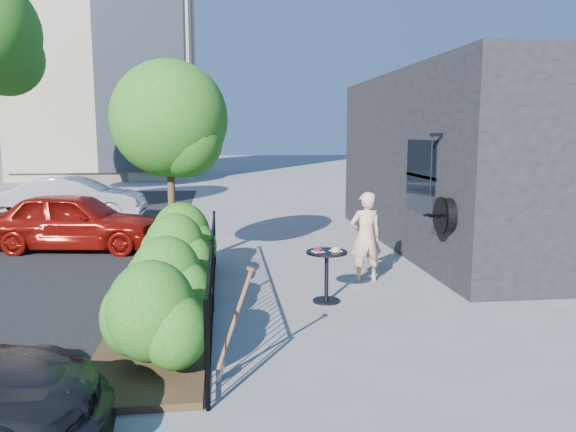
{
  "coord_description": "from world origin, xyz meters",
  "views": [
    {
      "loc": [
        -1.33,
        -8.09,
        2.62
      ],
      "look_at": [
        -0.2,
        1.49,
        1.2
      ],
      "focal_mm": 35.0,
      "sensor_mm": 36.0,
      "label": 1
    }
  ],
  "objects": [
    {
      "name": "ground",
      "position": [
        0.0,
        0.0,
        0.0
      ],
      "size": [
        120.0,
        120.0,
        0.0
      ],
      "primitive_type": "plane",
      "color": "gray",
      "rests_on": "ground"
    },
    {
      "name": "shop_building",
      "position": [
        5.5,
        4.5,
        2.0
      ],
      "size": [
        6.22,
        9.0,
        4.0
      ],
      "color": "black",
      "rests_on": "ground"
    },
    {
      "name": "fence",
      "position": [
        -1.5,
        0.0,
        0.56
      ],
      "size": [
        0.05,
        6.05,
        1.1
      ],
      "color": "black",
      "rests_on": "ground"
    },
    {
      "name": "planting_bed",
      "position": [
        -2.2,
        0.0,
        0.04
      ],
      "size": [
        1.3,
        6.0,
        0.08
      ],
      "primitive_type": "cube",
      "color": "#382616",
      "rests_on": "ground"
    },
    {
      "name": "shrubs",
      "position": [
        -2.1,
        0.1,
        0.7
      ],
      "size": [
        1.1,
        5.6,
        1.24
      ],
      "color": "#235D15",
      "rests_on": "ground"
    },
    {
      "name": "patio_tree",
      "position": [
        -2.24,
        2.76,
        2.76
      ],
      "size": [
        2.2,
        2.2,
        3.94
      ],
      "color": "#3F2B19",
      "rests_on": "ground"
    },
    {
      "name": "cafe_table",
      "position": [
        0.27,
        0.31,
        0.56
      ],
      "size": [
        0.64,
        0.64,
        0.86
      ],
      "rotation": [
        0.0,
        0.0,
        0.26
      ],
      "color": "black",
      "rests_on": "ground"
    },
    {
      "name": "woman",
      "position": [
        1.19,
        1.47,
        0.8
      ],
      "size": [
        0.62,
        0.44,
        1.61
      ],
      "primitive_type": "imported",
      "rotation": [
        0.0,
        0.0,
        3.24
      ],
      "color": "#D6AD8A",
      "rests_on": "ground"
    },
    {
      "name": "shovel",
      "position": [
        -1.25,
        -2.37,
        0.56
      ],
      "size": [
        0.44,
        0.17,
        1.27
      ],
      "color": "brown",
      "rests_on": "ground"
    },
    {
      "name": "car_red",
      "position": [
        -4.65,
        4.89,
        0.66
      ],
      "size": [
        4.09,
        2.11,
        1.33
      ],
      "primitive_type": "imported",
      "rotation": [
        0.0,
        0.0,
        1.43
      ],
      "color": "maroon",
      "rests_on": "ground"
    },
    {
      "name": "car_silver",
      "position": [
        -5.73,
        9.29,
        0.67
      ],
      "size": [
        4.11,
        1.53,
        1.34
      ],
      "primitive_type": "imported",
      "rotation": [
        0.0,
        0.0,
        1.54
      ],
      "color": "#AEAEB3",
      "rests_on": "ground"
    }
  ]
}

